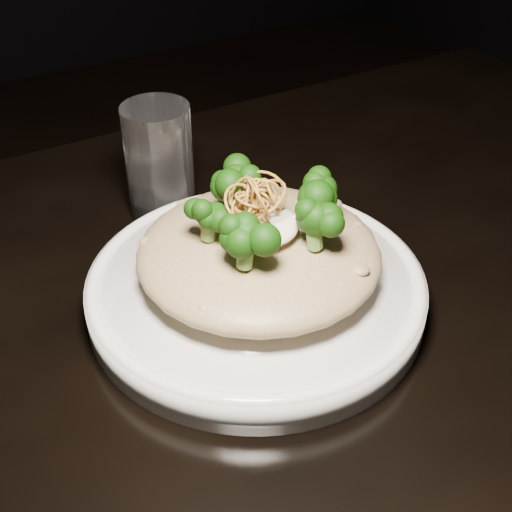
{
  "coord_description": "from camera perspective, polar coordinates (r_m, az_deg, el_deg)",
  "views": [
    {
      "loc": [
        -0.32,
        -0.41,
        1.17
      ],
      "look_at": [
        -0.08,
        0.01,
        0.81
      ],
      "focal_mm": 50.0,
      "sensor_mm": 36.0,
      "label": 1
    }
  ],
  "objects": [
    {
      "name": "cheese",
      "position": [
        0.59,
        0.31,
        2.5
      ],
      "size": [
        0.07,
        0.07,
        0.02
      ],
      "primitive_type": "ellipsoid",
      "color": "white",
      "rests_on": "risotto"
    },
    {
      "name": "drinking_glass",
      "position": [
        0.74,
        -7.73,
        7.46
      ],
      "size": [
        0.08,
        0.08,
        0.12
      ],
      "primitive_type": "cylinder",
      "rotation": [
        0.0,
        0.0,
        0.19
      ],
      "color": "silver",
      "rests_on": "table"
    },
    {
      "name": "plate",
      "position": [
        0.64,
        0.0,
        -2.86
      ],
      "size": [
        0.3,
        0.3,
        0.03
      ],
      "primitive_type": "cylinder",
      "color": "white",
      "rests_on": "table"
    },
    {
      "name": "broccoli",
      "position": [
        0.58,
        0.5,
        3.42
      ],
      "size": [
        0.12,
        0.12,
        0.04
      ],
      "primitive_type": null,
      "color": "black",
      "rests_on": "risotto"
    },
    {
      "name": "risotto",
      "position": [
        0.62,
        0.23,
        0.24
      ],
      "size": [
        0.21,
        0.21,
        0.05
      ],
      "primitive_type": "ellipsoid",
      "color": "brown",
      "rests_on": "plate"
    },
    {
      "name": "table",
      "position": [
        0.73,
        5.85,
        -7.53
      ],
      "size": [
        1.1,
        0.8,
        0.75
      ],
      "color": "black",
      "rests_on": "ground"
    },
    {
      "name": "shallots",
      "position": [
        0.58,
        0.01,
        4.8
      ],
      "size": [
        0.05,
        0.05,
        0.03
      ],
      "primitive_type": null,
      "color": "brown",
      "rests_on": "cheese"
    }
  ]
}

